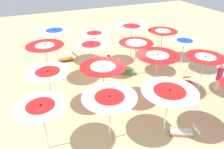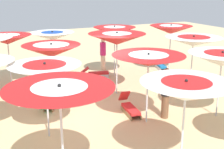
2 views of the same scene
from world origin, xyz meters
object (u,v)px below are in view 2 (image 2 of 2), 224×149
Objects in this scene: beach_umbrella_1 at (60,97)px; beach_umbrella_6 at (148,60)px; beachgoer_0 at (166,92)px; lounger_4 at (184,81)px; lounger_1 at (51,103)px; lounger_5 at (160,64)px; beach_umbrella_12 at (7,39)px; beach_umbrella_7 at (222,59)px; beach_umbrella_13 at (52,36)px; lounger_2 at (130,108)px; lounger_0 at (97,73)px; beachgoer_1 at (103,54)px; beach_umbrella_2 at (186,91)px; beach_umbrella_11 at (193,41)px; beach_umbrella_9 at (52,50)px; beach_umbrella_14 at (115,31)px; beach_umbrella_15 at (171,30)px; beach_umbrella_10 at (117,39)px; beach_umbrella_5 at (45,71)px.

beach_umbrella_6 is (3.36, 2.15, -0.12)m from beach_umbrella_1.
lounger_4 is at bearing 9.25° from beachgoer_0.
lounger_5 is at bearing -35.01° from lounger_1.
lounger_1 is (0.86, -3.20, -1.80)m from beach_umbrella_12.
beach_umbrella_13 is (-3.63, 6.49, 0.04)m from beach_umbrella_7.
lounger_1 is 2.78m from lounger_2.
lounger_0 is 0.83× the size of beachgoer_1.
beach_umbrella_2 is 3.45m from beach_umbrella_7.
beachgoer_0 is at bearing 92.08° from beachgoer_1.
lounger_0 is at bearing -20.87° from beach_umbrella_13.
beach_umbrella_6 is 2.41m from beach_umbrella_7.
beach_umbrella_11 is at bearing 1.28° from lounger_5.
beachgoer_1 is at bearing 43.42° from beach_umbrella_9.
beach_umbrella_6 is 5.10m from beach_umbrella_14.
beach_umbrella_14 is at bearing 169.22° from beach_umbrella_15.
beach_umbrella_14 is at bearing -1.08° from lounger_0.
beach_umbrella_12 is 1.64× the size of lounger_5.
beach_umbrella_10 is at bearing 52.92° from beach_umbrella_1.
lounger_4 is at bearing -29.70° from lounger_0.
lounger_4 is (2.05, -2.61, -1.96)m from beach_umbrella_14.
lounger_0 is 5.20m from beachgoer_0.
lounger_2 is at bearing -109.80° from beach_umbrella_14.
beach_umbrella_15 is (1.07, 2.85, 0.03)m from beach_umbrella_11.
beach_umbrella_1 is 8.27m from beach_umbrella_13.
beach_umbrella_15 reaches higher than beach_umbrella_7.
beachgoer_1 is at bearing -94.63° from lounger_5.
lounger_1 is 5.80m from lounger_4.
beach_umbrella_12 is (-1.13, 2.68, 0.06)m from beach_umbrella_9.
lounger_2 is at bearing -83.53° from lounger_0.
beach_umbrella_2 is 5.49m from lounger_1.
beach_umbrella_12 reaches higher than beach_umbrella_2.
lounger_2 is (-2.47, 1.45, -1.73)m from beach_umbrella_7.
lounger_0 is at bearing 62.09° from beach_umbrella_1.
beach_umbrella_15 is (5.42, -1.46, 0.15)m from beach_umbrella_13.
beach_umbrella_13 is at bearing 73.98° from beach_umbrella_9.
beach_umbrella_7 is 6.32m from lounger_0.
beach_umbrella_14 is at bearing 45.97° from beach_umbrella_5.
beach_umbrella_14 is at bearing 51.26° from beachgoer_0.
beach_umbrella_11 is 1.88× the size of lounger_4.
lounger_2 is (1.17, -5.04, -1.77)m from beach_umbrella_13.
beach_umbrella_11 reaches higher than lounger_0.
beach_umbrella_11 reaches higher than beachgoer_1.
beach_umbrella_1 is 9.93m from beach_umbrella_15.
beach_umbrella_5 is (-2.40, 2.88, 0.01)m from beach_umbrella_2.
lounger_2 reaches higher than lounger_1.
beachgoer_1 is (1.00, 3.50, -1.37)m from beach_umbrella_10.
beach_umbrella_1 is 1.94× the size of lounger_4.
beach_umbrella_1 is 5.06m from lounger_1.
beach_umbrella_12 reaches higher than beach_umbrella_7.
beach_umbrella_7 is 7.05m from beachgoer_1.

